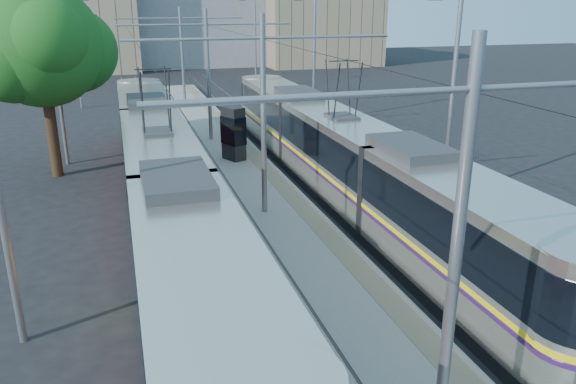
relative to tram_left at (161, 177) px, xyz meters
name	(u,v)px	position (x,y,z in m)	size (l,w,h in m)	color
ground	(348,335)	(3.60, -8.86, -1.71)	(160.00, 160.00, 0.00)	black
platform	(221,155)	(3.60, 8.14, -1.56)	(4.00, 50.00, 0.30)	gray
tactile_strip_left	(193,154)	(2.15, 8.14, -1.40)	(0.70, 50.00, 0.01)	gray
tactile_strip_right	(248,150)	(5.05, 8.14, -1.40)	(0.70, 50.00, 0.01)	gray
rails	(221,157)	(3.60, 8.14, -1.69)	(8.71, 70.00, 0.03)	gray
tram_left	(161,177)	(0.00, 0.00, 0.00)	(2.43, 30.38, 5.50)	black
tram_right	(341,153)	(7.20, 0.69, 0.15)	(2.43, 27.83, 5.50)	black
catenary	(229,76)	(3.60, 5.29, 2.82)	(9.20, 70.00, 7.00)	gray
street_lamps	(205,67)	(3.60, 12.14, 2.48)	(15.18, 38.22, 8.00)	gray
shelter	(233,132)	(3.98, 6.56, -0.06)	(1.14, 1.36, 2.58)	black
tree	(50,47)	(-3.86, 7.41, 4.06)	(5.87, 5.43, 8.53)	#382314
building_left	(62,13)	(-6.40, 51.14, 4.66)	(16.32, 12.24, 12.72)	gray
building_right	(319,19)	(23.60, 49.14, 3.87)	(14.28, 10.20, 11.13)	gray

